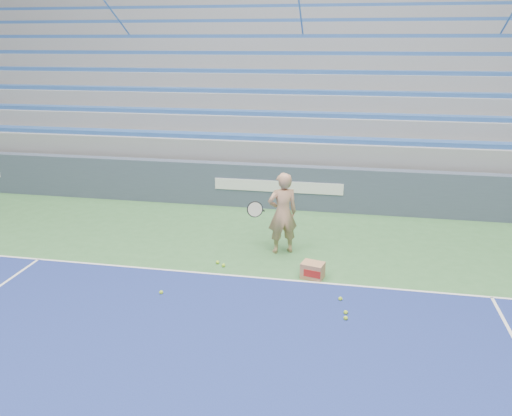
{
  "coord_description": "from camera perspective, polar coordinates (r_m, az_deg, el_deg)",
  "views": [
    {
      "loc": [
        1.63,
        3.99,
        4.03
      ],
      "look_at": [
        0.07,
        12.38,
        1.15
      ],
      "focal_mm": 35.0,
      "sensor_mm": 36.0,
      "label": 1
    }
  ],
  "objects": [
    {
      "name": "tennis_ball_0",
      "position": [
        8.58,
        -10.79,
        -9.46
      ],
      "size": [
        0.07,
        0.07,
        0.07
      ],
      "primitive_type": "sphere",
      "color": "#A4D42B",
      "rests_on": "ground"
    },
    {
      "name": "tennis_ball_3",
      "position": [
        7.85,
        10.21,
        -12.29
      ],
      "size": [
        0.07,
        0.07,
        0.07
      ],
      "primitive_type": "sphere",
      "color": "#A4D42B",
      "rests_on": "ground"
    },
    {
      "name": "sponsor_barrier",
      "position": [
        12.5,
        2.64,
        2.45
      ],
      "size": [
        30.0,
        0.32,
        1.1
      ],
      "color": "#3D495D",
      "rests_on": "ground"
    },
    {
      "name": "bleachers",
      "position": [
        17.76,
        5.36,
        13.15
      ],
      "size": [
        31.0,
        9.15,
        7.3
      ],
      "color": "gray",
      "rests_on": "ground"
    },
    {
      "name": "ball_box",
      "position": [
        8.99,
        6.49,
        -7.09
      ],
      "size": [
        0.44,
        0.38,
        0.29
      ],
      "color": "#A97851",
      "rests_on": "ground"
    },
    {
      "name": "tennis_ball_5",
      "position": [
        9.53,
        -4.41,
        -6.2
      ],
      "size": [
        0.07,
        0.07,
        0.07
      ],
      "primitive_type": "sphere",
      "color": "#A4D42B",
      "rests_on": "ground"
    },
    {
      "name": "tennis_ball_2",
      "position": [
        9.4,
        -3.74,
        -6.55
      ],
      "size": [
        0.07,
        0.07,
        0.07
      ],
      "primitive_type": "sphere",
      "color": "#A4D42B",
      "rests_on": "ground"
    },
    {
      "name": "tennis_ball_1",
      "position": [
        8.36,
        9.62,
        -10.2
      ],
      "size": [
        0.07,
        0.07,
        0.07
      ],
      "primitive_type": "sphere",
      "color": "#A4D42B",
      "rests_on": "ground"
    },
    {
      "name": "tennis_player",
      "position": [
        9.75,
        3.02,
        -0.6
      ],
      "size": [
        0.96,
        0.92,
        1.64
      ],
      "color": "tan",
      "rests_on": "ground"
    },
    {
      "name": "tennis_ball_4",
      "position": [
        7.99,
        10.21,
        -11.67
      ],
      "size": [
        0.07,
        0.07,
        0.07
      ],
      "primitive_type": "sphere",
      "color": "#A4D42B",
      "rests_on": "ground"
    }
  ]
}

